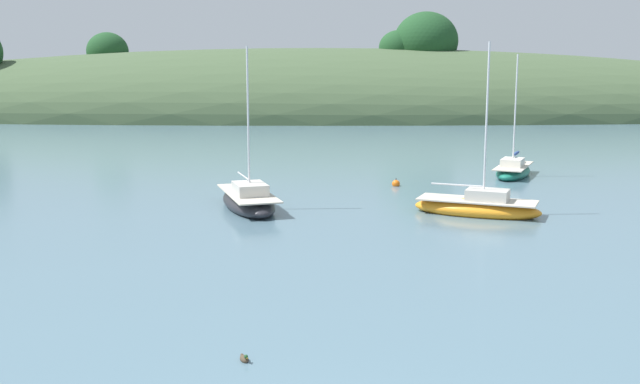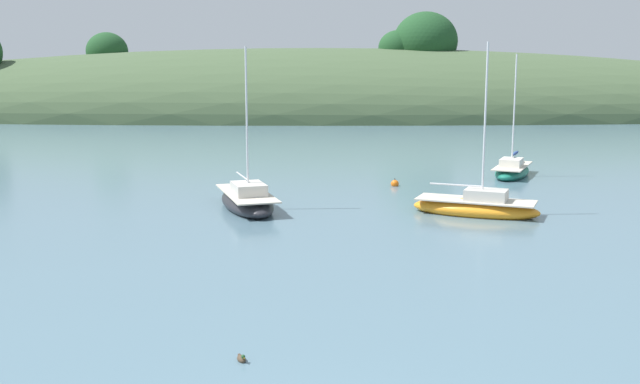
{
  "view_description": "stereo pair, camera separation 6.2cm",
  "coord_description": "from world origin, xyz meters",
  "px_view_note": "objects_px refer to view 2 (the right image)",
  "views": [
    {
      "loc": [
        0.03,
        -10.5,
        6.48
      ],
      "look_at": [
        0.0,
        20.0,
        1.2
      ],
      "focal_mm": 40.55,
      "sensor_mm": 36.0,
      "label": 1
    },
    {
      "loc": [
        0.09,
        -10.5,
        6.48
      ],
      "look_at": [
        0.0,
        20.0,
        1.2
      ],
      "focal_mm": 40.55,
      "sensor_mm": 36.0,
      "label": 2
    }
  ],
  "objects_px": {
    "mooring_buoy_inner": "(397,184)",
    "sailboat_orange_cutter": "(249,200)",
    "sailboat_grey_yawl": "(479,207)",
    "sailboat_cream_ketch": "(514,171)",
    "duck_lone_left": "(244,359)"
  },
  "relations": [
    {
      "from": "sailboat_orange_cutter",
      "to": "duck_lone_left",
      "type": "distance_m",
      "value": 17.77
    },
    {
      "from": "sailboat_grey_yawl",
      "to": "sailboat_orange_cutter",
      "type": "height_order",
      "value": "sailboat_grey_yawl"
    },
    {
      "from": "mooring_buoy_inner",
      "to": "sailboat_orange_cutter",
      "type": "bearing_deg",
      "value": -139.38
    },
    {
      "from": "sailboat_cream_ketch",
      "to": "sailboat_orange_cutter",
      "type": "xyz_separation_m",
      "value": [
        -14.98,
        -10.11,
        0.03
      ]
    },
    {
      "from": "mooring_buoy_inner",
      "to": "duck_lone_left",
      "type": "height_order",
      "value": "mooring_buoy_inner"
    },
    {
      "from": "sailboat_cream_ketch",
      "to": "mooring_buoy_inner",
      "type": "relative_size",
      "value": 13.78
    },
    {
      "from": "mooring_buoy_inner",
      "to": "duck_lone_left",
      "type": "xyz_separation_m",
      "value": [
        -5.9,
        -24.15,
        -0.07
      ]
    },
    {
      "from": "sailboat_cream_ketch",
      "to": "duck_lone_left",
      "type": "xyz_separation_m",
      "value": [
        -13.34,
        -27.8,
        -0.3
      ]
    },
    {
      "from": "sailboat_cream_ketch",
      "to": "duck_lone_left",
      "type": "relative_size",
      "value": 18.03
    },
    {
      "from": "sailboat_cream_ketch",
      "to": "sailboat_orange_cutter",
      "type": "height_order",
      "value": "sailboat_orange_cutter"
    },
    {
      "from": "sailboat_cream_ketch",
      "to": "mooring_buoy_inner",
      "type": "height_order",
      "value": "sailboat_cream_ketch"
    },
    {
      "from": "sailboat_grey_yawl",
      "to": "sailboat_cream_ketch",
      "type": "distance_m",
      "value": 12.42
    },
    {
      "from": "mooring_buoy_inner",
      "to": "duck_lone_left",
      "type": "distance_m",
      "value": 24.86
    },
    {
      "from": "sailboat_grey_yawl",
      "to": "duck_lone_left",
      "type": "distance_m",
      "value": 18.46
    },
    {
      "from": "sailboat_orange_cutter",
      "to": "mooring_buoy_inner",
      "type": "relative_size",
      "value": 14.14
    }
  ]
}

